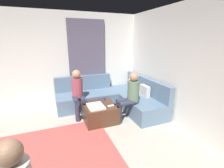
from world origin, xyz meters
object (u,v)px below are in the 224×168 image
coffee_mug (104,99)px  game_remote (111,106)px  sectional_couch (114,98)px  person_on_couch_side (78,91)px  ottoman (100,113)px  person_on_couch_back (130,94)px

coffee_mug → game_remote: bearing=5.7°
coffee_mug → game_remote: coffee_mug is taller
coffee_mug → sectional_couch: bearing=131.4°
game_remote → person_on_couch_side: bearing=-136.4°
ottoman → person_on_couch_side: (-0.48, -0.41, 0.45)m
coffee_mug → person_on_couch_back: 0.70m
ottoman → person_on_couch_side: person_on_couch_side is taller
coffee_mug → game_remote: 0.40m
ottoman → game_remote: size_ratio=5.07×
game_remote → person_on_couch_side: size_ratio=0.12×
coffee_mug → ottoman: bearing=-39.3°
game_remote → person_on_couch_back: (0.03, 0.48, 0.23)m
sectional_couch → person_on_couch_side: bearing=-82.0°
ottoman → person_on_couch_back: size_ratio=0.63×
sectional_couch → person_on_couch_back: (0.84, 0.06, 0.38)m
ottoman → game_remote: game_remote is taller
sectional_couch → coffee_mug: bearing=-48.6°
sectional_couch → game_remote: 0.93m
coffee_mug → person_on_couch_side: size_ratio=0.08×
person_on_couch_back → ottoman: bearing=73.6°
ottoman → person_on_couch_back: person_on_couch_back is taller
coffee_mug → person_on_couch_back: (0.43, 0.52, 0.19)m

